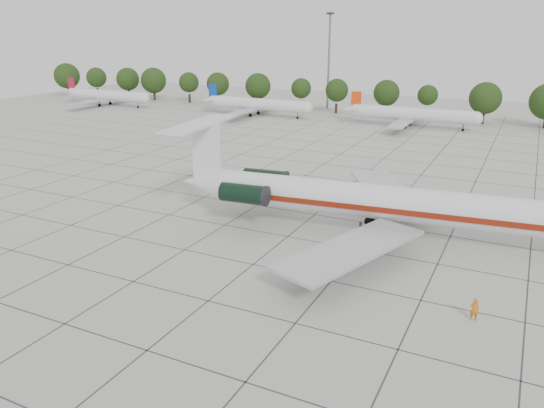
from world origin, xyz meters
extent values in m
plane|color=beige|center=(0.00, 0.00, 0.00)|extent=(260.00, 260.00, 0.00)
cube|color=#383838|center=(0.00, 15.00, 0.01)|extent=(170.00, 170.00, 0.02)
cylinder|color=silver|center=(10.73, 4.78, 3.95)|extent=(40.82, 8.03, 3.73)
cone|color=silver|center=(-12.29, 2.32, 3.95)|extent=(6.01, 4.31, 3.73)
cube|color=maroon|center=(10.53, 6.66, 3.67)|extent=(39.31, 4.27, 0.62)
cube|color=maroon|center=(10.93, 2.91, 3.67)|extent=(39.31, 4.27, 0.62)
cube|color=#B7BABC|center=(6.84, 14.59, 2.43)|extent=(13.20, 17.19, 0.34)
cube|color=#B7BABC|center=(9.00, -5.63, 2.43)|extent=(10.40, 17.71, 0.34)
cube|color=black|center=(-5.82, 5.57, 4.29)|extent=(2.63, 1.72, 0.28)
cylinder|color=black|center=(-5.91, 6.35, 4.29)|extent=(5.62, 2.71, 2.15)
cube|color=black|center=(-5.28, 0.51, 4.29)|extent=(2.63, 1.72, 0.28)
cylinder|color=black|center=(-5.20, -0.27, 4.29)|extent=(5.62, 2.71, 2.15)
cube|color=silver|center=(-11.73, 2.38, 7.91)|extent=(3.63, 0.70, 6.78)
cube|color=silver|center=(-12.51, 2.30, 11.07)|extent=(4.81, 13.84, 0.25)
cylinder|color=black|center=(7.05, 7.34, 1.47)|extent=(0.30, 0.30, 2.03)
cylinder|color=black|center=(7.05, 7.34, 0.56)|extent=(1.19, 0.79, 1.13)
cylinder|color=black|center=(7.67, 1.50, 1.47)|extent=(0.30, 0.30, 2.03)
cylinder|color=black|center=(7.67, 1.50, 0.56)|extent=(1.19, 0.79, 1.13)
imported|color=orange|center=(20.30, -9.38, 0.95)|extent=(0.79, 0.61, 1.91)
cylinder|color=silver|center=(-89.12, 68.72, 3.00)|extent=(27.20, 3.00, 3.00)
cube|color=#B7BABC|center=(-90.12, 68.72, 1.80)|extent=(3.50, 27.20, 0.25)
cube|color=#A31130|center=(-102.56, 68.72, 5.60)|extent=(2.40, 0.25, 3.60)
cylinder|color=black|center=(-90.12, 70.92, 0.40)|extent=(0.80, 0.45, 0.80)
cylinder|color=black|center=(-90.12, 66.52, 0.40)|extent=(0.80, 0.45, 0.80)
cylinder|color=silver|center=(-41.46, 71.85, 3.00)|extent=(27.20, 3.00, 3.00)
cube|color=#B7BABC|center=(-42.46, 71.85, 1.80)|extent=(3.50, 27.20, 0.25)
cube|color=#0B379B|center=(-54.90, 71.85, 5.60)|extent=(2.40, 0.25, 3.60)
cylinder|color=black|center=(-42.46, 74.05, 0.40)|extent=(0.80, 0.45, 0.80)
cylinder|color=black|center=(-42.46, 69.65, 0.40)|extent=(0.80, 0.45, 0.80)
cylinder|color=silver|center=(-2.35, 73.04, 3.00)|extent=(27.20, 3.00, 3.00)
cube|color=#B7BABC|center=(-3.35, 73.04, 1.80)|extent=(3.50, 27.20, 0.25)
cube|color=#EB390D|center=(-15.79, 73.04, 5.60)|extent=(2.40, 0.25, 3.60)
cylinder|color=black|center=(-3.35, 75.24, 0.40)|extent=(0.80, 0.45, 0.80)
cylinder|color=black|center=(-3.35, 70.84, 0.40)|extent=(0.80, 0.45, 0.80)
cylinder|color=#332114|center=(-121.40, 85.00, 1.25)|extent=(0.70, 0.70, 2.50)
sphere|color=black|center=(-121.40, 85.00, 6.00)|extent=(8.44, 8.44, 8.44)
cylinder|color=#332114|center=(-108.21, 85.00, 1.25)|extent=(0.70, 0.70, 2.50)
sphere|color=black|center=(-108.21, 85.00, 6.00)|extent=(6.44, 6.44, 6.44)
cylinder|color=#332114|center=(-95.02, 85.00, 1.25)|extent=(0.70, 0.70, 2.50)
sphere|color=black|center=(-95.02, 85.00, 6.00)|extent=(7.14, 7.14, 7.14)
cylinder|color=#332114|center=(-84.83, 85.00, 1.25)|extent=(0.70, 0.70, 2.50)
sphere|color=black|center=(-84.83, 85.00, 6.00)|extent=(7.79, 7.79, 7.79)
cylinder|color=#332114|center=(-71.64, 85.00, 1.25)|extent=(0.70, 0.70, 2.50)
sphere|color=black|center=(-71.64, 85.00, 6.00)|extent=(5.94, 5.94, 5.94)
cylinder|color=#332114|center=(-61.45, 85.00, 1.25)|extent=(0.70, 0.70, 2.50)
sphere|color=black|center=(-61.45, 85.00, 6.00)|extent=(6.57, 6.57, 6.57)
cylinder|color=#332114|center=(-48.26, 85.00, 1.25)|extent=(0.70, 0.70, 2.50)
sphere|color=black|center=(-48.26, 85.00, 6.00)|extent=(7.15, 7.15, 7.15)
cylinder|color=#332114|center=(-35.07, 85.00, 1.25)|extent=(0.70, 0.70, 2.50)
sphere|color=black|center=(-35.07, 85.00, 6.00)|extent=(5.43, 5.43, 5.43)
cylinder|color=#332114|center=(-24.88, 85.00, 1.25)|extent=(0.70, 0.70, 2.50)
sphere|color=black|center=(-24.88, 85.00, 6.00)|extent=(5.99, 5.99, 5.99)
cylinder|color=#332114|center=(-11.69, 85.00, 1.25)|extent=(0.70, 0.70, 2.50)
sphere|color=black|center=(-11.69, 85.00, 6.00)|extent=(6.50, 6.50, 6.50)
cylinder|color=#332114|center=(-1.50, 85.00, 1.25)|extent=(0.70, 0.70, 2.50)
sphere|color=black|center=(-1.50, 85.00, 6.00)|extent=(4.93, 4.93, 4.93)
cylinder|color=#332114|center=(11.69, 85.00, 1.25)|extent=(0.70, 0.70, 2.50)
sphere|color=black|center=(11.69, 85.00, 6.00)|extent=(7.40, 7.40, 7.40)
cylinder|color=slate|center=(-30.00, 92.00, 12.50)|extent=(0.56, 0.56, 25.00)
cube|color=black|center=(-30.00, 92.00, 25.20)|extent=(1.60, 1.60, 0.50)
camera|label=1|loc=(22.30, -49.08, 21.85)|focal=35.00mm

